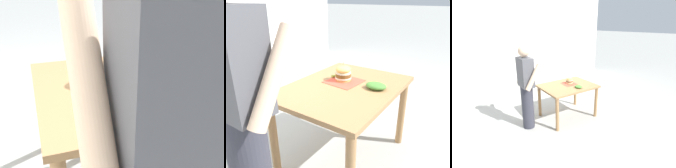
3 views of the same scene
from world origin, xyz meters
TOP-DOWN VIEW (x-y plane):
  - patio_table at (0.00, 0.00)m, footprint 0.88×1.16m
  - serving_paper at (0.06, -0.09)m, footprint 0.32×0.32m
  - sandwich at (0.08, -0.11)m, footprint 0.15×0.15m
  - pickle_spear at (0.19, -0.13)m, footprint 0.07×0.08m
  - side_salad at (-0.26, -0.09)m, footprint 0.18×0.14m

SIDE VIEW (x-z plane):
  - patio_table at x=0.00m, z-range 0.26..1.02m
  - serving_paper at x=0.06m, z-range 0.76..0.76m
  - pickle_spear at x=0.19m, z-range 0.76..0.78m
  - side_salad at x=-0.26m, z-range 0.76..0.81m
  - sandwich at x=0.08m, z-range 0.74..0.92m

